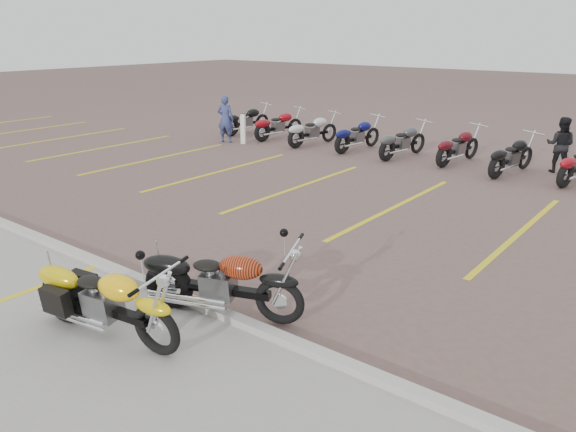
# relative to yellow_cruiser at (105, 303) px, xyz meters

# --- Properties ---
(ground) EXTENTS (100.00, 100.00, 0.00)m
(ground) POSITION_rel_yellow_cruiser_xyz_m (0.26, 3.24, -0.48)
(ground) COLOR brown
(ground) RESTS_ON ground
(concrete_apron) EXTENTS (60.00, 5.00, 0.01)m
(concrete_apron) POSITION_rel_yellow_cruiser_xyz_m (0.26, -1.26, -0.47)
(concrete_apron) COLOR #9E9B93
(concrete_apron) RESTS_ON ground
(curb) EXTENTS (60.00, 0.18, 0.12)m
(curb) POSITION_rel_yellow_cruiser_xyz_m (0.26, 1.24, -0.42)
(curb) COLOR #ADAAA3
(curb) RESTS_ON ground
(parking_stripes) EXTENTS (38.00, 5.50, 0.01)m
(parking_stripes) POSITION_rel_yellow_cruiser_xyz_m (0.26, 7.24, -0.48)
(parking_stripes) COLOR gold
(parking_stripes) RESTS_ON ground
(yellow_cruiser) EXTENTS (2.34, 0.51, 0.96)m
(yellow_cruiser) POSITION_rel_yellow_cruiser_xyz_m (0.00, 0.00, 0.00)
(yellow_cruiser) COLOR black
(yellow_cruiser) RESTS_ON ground
(flame_cruiser) EXTENTS (2.23, 0.95, 0.96)m
(flame_cruiser) POSITION_rel_yellow_cruiser_xyz_m (0.73, 1.29, -0.00)
(flame_cruiser) COLOR black
(flame_cruiser) RESTS_ON ground
(person_a) EXTENTS (0.69, 0.58, 1.62)m
(person_a) POSITION_rel_yellow_cruiser_xyz_m (-8.02, 10.44, 0.33)
(person_a) COLOR navy
(person_a) RESTS_ON ground
(person_b) EXTENTS (0.78, 0.63, 1.52)m
(person_b) POSITION_rel_yellow_cruiser_xyz_m (2.24, 12.92, 0.28)
(person_b) COLOR black
(person_b) RESTS_ON ground
(bollard) EXTENTS (0.20, 0.20, 1.00)m
(bollard) POSITION_rel_yellow_cruiser_xyz_m (-7.38, 10.63, 0.02)
(bollard) COLOR white
(bollard) RESTS_ON ground
(bg_bike_row) EXTENTS (17.53, 2.09, 1.10)m
(bg_bike_row) POSITION_rel_yellow_cruiser_xyz_m (-0.37, 12.14, 0.07)
(bg_bike_row) COLOR black
(bg_bike_row) RESTS_ON ground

